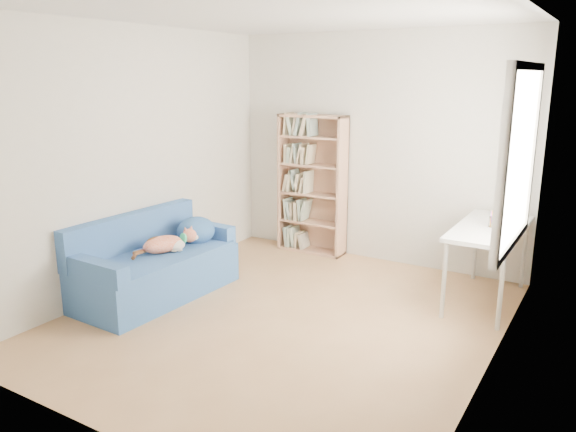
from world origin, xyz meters
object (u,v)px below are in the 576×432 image
object	(u,v)px
bookshelf	(312,190)
pen_cup	(493,221)
desk	(490,233)
sofa	(156,264)

from	to	relation	value
bookshelf	pen_cup	xyz separation A→B (m)	(2.22, -0.55, 0.04)
bookshelf	desk	bearing A→B (deg)	-13.83
desk	pen_cup	distance (m)	0.13
bookshelf	pen_cup	world-z (taller)	bookshelf
sofa	desk	world-z (taller)	sofa
bookshelf	desk	distance (m)	2.26
sofa	desk	distance (m)	3.21
sofa	desk	xyz separation A→B (m)	(2.82, 1.49, 0.37)
bookshelf	pen_cup	size ratio (longest dim) A/B	10.60
sofa	bookshelf	world-z (taller)	bookshelf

